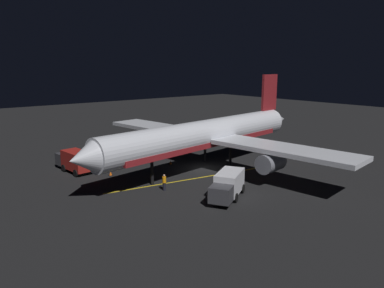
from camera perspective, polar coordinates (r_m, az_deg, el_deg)
name	(u,v)px	position (r m, az deg, el deg)	size (l,w,h in m)	color
ground_plane	(204,170)	(46.33, 1.92, -4.03)	(180.00, 180.00, 0.20)	black
apron_guide_stripe	(191,179)	(42.17, -0.16, -5.51)	(0.24, 20.56, 0.01)	gold
airliner	(208,135)	(45.78, 2.49, 1.36)	(37.54, 37.61, 11.55)	silver
baggage_truck	(75,161)	(47.00, -17.84, -2.56)	(6.37, 2.70, 2.64)	maroon
catering_truck	(228,186)	(36.10, 5.63, -6.49)	(4.69, 6.11, 2.54)	silver
ground_crew_worker	(164,182)	(38.32, -4.36, -5.99)	(0.40, 0.40, 1.74)	black
traffic_cone_near_left	(111,173)	(44.55, -12.62, -4.51)	(0.50, 0.50, 0.55)	#EA590F
traffic_cone_near_right	(212,188)	(38.35, 3.07, -6.96)	(0.50, 0.50, 0.55)	#EA590F
traffic_cone_under_wing	(171,163)	(48.32, -3.37, -2.93)	(0.50, 0.50, 0.55)	#EA590F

